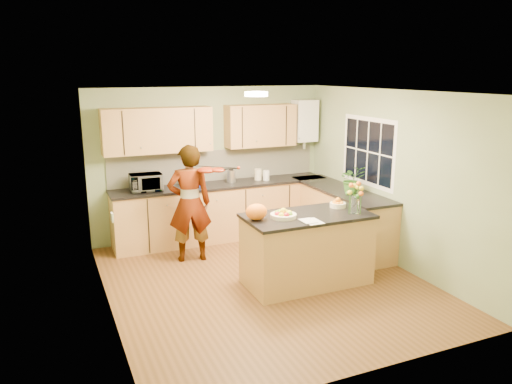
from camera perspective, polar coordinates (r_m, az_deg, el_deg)
name	(u,v)px	position (r m, az deg, el deg)	size (l,w,h in m)	color
floor	(265,282)	(6.78, 1.04, -10.24)	(4.50, 4.50, 0.00)	brown
ceiling	(266,92)	(6.20, 1.14, 11.39)	(4.00, 4.50, 0.02)	white
wall_back	(210,162)	(8.43, -5.27, 3.38)	(4.00, 0.02, 2.50)	gray
wall_front	(372,246)	(4.51, 13.09, -6.06)	(4.00, 0.02, 2.50)	gray
wall_left	(104,208)	(5.86, -17.01, -1.73)	(0.02, 4.50, 2.50)	gray
wall_right	(392,178)	(7.41, 15.31, 1.53)	(0.02, 4.50, 2.50)	gray
back_counter	(222,211)	(8.36, -3.85, -2.16)	(3.64, 0.62, 0.94)	#B68B48
right_counter	(340,217)	(8.09, 9.56, -2.86)	(0.62, 2.24, 0.94)	#B68B48
splashback	(216,165)	(8.46, -4.58, 3.08)	(3.60, 0.02, 0.52)	silver
upper_cabinets	(202,128)	(8.13, -6.17, 7.25)	(3.20, 0.34, 0.70)	#B68B48
boiler	(304,121)	(8.87, 5.56, 8.10)	(0.40, 0.30, 0.86)	white
window_right	(368,152)	(7.82, 12.68, 4.53)	(0.01, 1.30, 1.05)	white
light_switch	(112,217)	(5.27, -16.11, -2.79)	(0.02, 0.09, 0.09)	white
ceiling_lamp	(256,94)	(6.48, 0.02, 11.14)	(0.30, 0.30, 0.07)	#FFEABF
peninsula_island	(307,249)	(6.62, 5.82, -6.49)	(1.64, 0.84, 0.94)	#B68B48
fruit_dish	(283,214)	(6.30, 3.15, -2.53)	(0.33, 0.33, 0.12)	beige
orange_bowl	(338,203)	(6.86, 9.34, -1.30)	(0.22, 0.22, 0.13)	beige
flower_vase	(356,190)	(6.56, 11.34, 0.26)	(0.26, 0.26, 0.47)	silver
orange_bag	(256,212)	(6.19, 0.05, -2.28)	(0.27, 0.23, 0.21)	orange
papers	(312,221)	(6.18, 6.47, -3.34)	(0.20, 0.27, 0.01)	white
violinist	(190,204)	(7.33, -7.60, -1.31)	(0.63, 0.42, 1.73)	#DDB087
violin	(207,170)	(7.06, -5.67, 2.51)	(0.63, 0.25, 0.13)	#4C1304
microwave	(146,182)	(7.87, -12.47, 1.07)	(0.48, 0.33, 0.27)	white
blue_box	(195,179)	(8.08, -7.04, 1.45)	(0.28, 0.21, 0.22)	navy
kettle	(231,175)	(8.31, -2.87, 1.90)	(0.15, 0.15, 0.28)	silver
jar_cream	(258,174)	(8.49, 0.23, 2.03)	(0.12, 0.12, 0.19)	beige
jar_white	(266,175)	(8.46, 1.18, 1.91)	(0.11, 0.11, 0.17)	white
potted_plant	(352,179)	(7.69, 10.94, 1.46)	(0.38, 0.33, 0.43)	#387125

